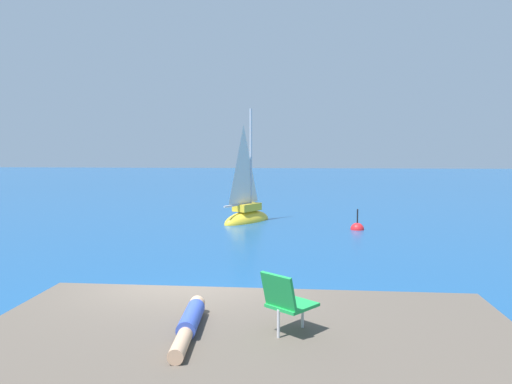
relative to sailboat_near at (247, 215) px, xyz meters
The scene contains 8 objects.
ground_plane 13.15m from the sailboat_near, 88.68° to the right, with size 160.00×160.00×0.00m, color navy.
shore_ledge 15.93m from the sailboat_near, 84.26° to the right, with size 6.97×4.26×0.97m, color brown.
boulder_seaward 13.87m from the sailboat_near, 86.29° to the right, with size 0.88×0.71×0.49m, color #4F4945.
boulder_inland 13.80m from the sailboat_near, 76.97° to the right, with size 0.80×0.64×0.44m, color brown.
sailboat_near is the anchor object (origin of this frame).
person_sunbather 15.74m from the sailboat_near, 86.86° to the right, with size 0.31×1.76×0.25m.
beach_chair 15.87m from the sailboat_near, 82.45° to the right, with size 0.75×0.76×0.80m.
marker_buoy 5.08m from the sailboat_near, 20.44° to the right, with size 0.56×0.56×1.13m.
Camera 1 is at (1.87, -8.32, 3.25)m, focal length 33.47 mm.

